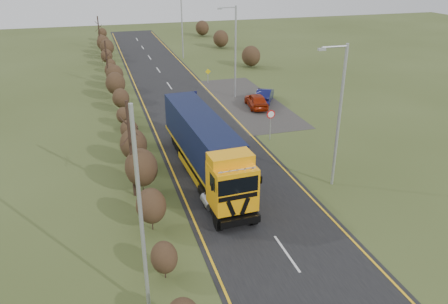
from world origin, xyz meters
name	(u,v)px	position (x,y,z in m)	size (l,w,h in m)	color
ground	(258,212)	(0.00, 0.00, 0.00)	(160.00, 160.00, 0.00)	#3D491F
road	(211,146)	(0.00, 10.00, 0.01)	(8.00, 120.00, 0.02)	black
layby	(247,101)	(6.50, 20.00, 0.01)	(6.00, 18.00, 0.02)	#322E2C
lane_markings	(212,147)	(0.00, 9.69, 0.03)	(7.52, 116.00, 0.01)	yellow
hedgerow	(134,146)	(-6.00, 7.89, 1.62)	(2.24, 102.04, 6.05)	#332216
lorry	(205,145)	(-1.68, 5.35, 2.23)	(2.85, 14.16, 3.92)	black
car_red_hatchback	(256,101)	(6.67, 17.89, 0.70)	(1.65, 4.09, 1.39)	#921F07
car_blue_sedan	(265,95)	(8.15, 19.44, 0.67)	(1.42, 4.06, 1.34)	#0A0D3B
streetlight_near	(338,111)	(5.69, 1.83, 4.92)	(1.90, 0.18, 8.93)	#A1A5A6
streetlight_mid	(234,48)	(5.68, 21.82, 5.02)	(1.94, 0.18, 9.12)	#A1A5A6
streetlight_far	(181,19)	(4.49, 42.26, 5.44)	(2.08, 0.20, 9.82)	#A1A5A6
left_pole	(141,217)	(-7.00, -5.73, 4.45)	(0.16, 0.16, 8.91)	#A1A5A6
speed_sign	(271,119)	(4.79, 9.84, 1.78)	(0.69, 0.10, 2.51)	#A1A5A6
warning_board	(208,75)	(4.53, 27.96, 0.99)	(0.64, 0.11, 1.67)	#A1A5A6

